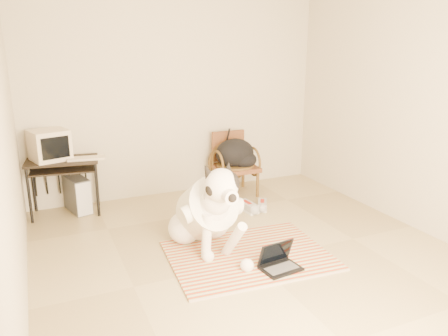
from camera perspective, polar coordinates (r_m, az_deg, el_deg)
floor at (r=4.28m, az=4.11°, el=-11.94°), size 4.50×4.50×0.00m
wall_back at (r=5.90m, az=-6.02°, el=9.56°), size 4.50×0.00×4.50m
wall_left at (r=3.40m, az=-26.79°, el=3.19°), size 0.00×4.50×4.50m
wall_right at (r=5.09m, az=24.92°, el=7.16°), size 0.00×4.50×4.50m
rug at (r=4.35m, az=3.23°, el=-11.28°), size 1.60×1.27×0.02m
dog at (r=4.36m, az=-2.23°, el=-5.69°), size 0.67×1.38×1.00m
laptop at (r=4.11m, az=7.16°, el=-12.07°), size 0.38×0.29×0.25m
computer_desk at (r=5.50m, az=-20.32°, el=0.04°), size 0.87×0.56×0.68m
crt_monitor at (r=5.48m, az=-21.83°, el=2.80°), size 0.49×0.48×0.36m
desk_keyboard at (r=5.40m, az=-17.53°, el=1.22°), size 0.44×0.22×0.03m
pc_tower at (r=5.66m, az=-18.60°, el=-3.29°), size 0.30×0.49×0.43m
rattan_chair at (r=5.96m, az=1.28°, el=0.61°), size 0.56×0.54×0.84m
backpack at (r=5.87m, az=1.66°, el=1.80°), size 0.53×0.46×0.39m
sneaker_left at (r=5.43m, az=3.14°, el=-5.11°), size 0.16×0.33×0.11m
sneaker_right at (r=5.51m, az=5.02°, el=-4.88°), size 0.24×0.30×0.10m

